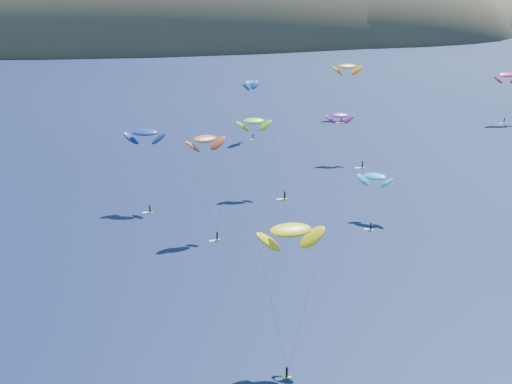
{
  "coord_description": "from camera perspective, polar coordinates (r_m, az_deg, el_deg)",
  "views": [
    {
      "loc": [
        -29.02,
        -59.69,
        53.49
      ],
      "look_at": [
        2.79,
        80.0,
        9.0
      ],
      "focal_mm": 50.0,
      "sensor_mm": 36.0,
      "label": 1
    }
  ],
  "objects": [
    {
      "name": "island",
      "position": [
        629.08,
        -6.65,
        11.28
      ],
      "size": [
        730.0,
        300.0,
        210.0
      ],
      "color": "#3D3526",
      "rests_on": "ground"
    },
    {
      "name": "kitesurfer_2",
      "position": [
        100.87,
        2.81,
        -3.07
      ],
      "size": [
        9.69,
        10.89,
        21.16
      ],
      "rotation": [
        0.0,
        0.0,
        0.05
      ],
      "color": "#FFF91C",
      "rests_on": "ground"
    },
    {
      "name": "kitesurfer_3",
      "position": [
        177.26,
        -0.15,
        5.7
      ],
      "size": [
        10.7,
        10.97,
        20.38
      ],
      "rotation": [
        0.0,
        0.0,
        -0.0
      ],
      "color": "#FFF91C",
      "rests_on": "ground"
    },
    {
      "name": "kitesurfer_4",
      "position": [
        236.34,
        -0.46,
        8.77
      ],
      "size": [
        8.33,
        8.84,
        21.0
      ],
      "rotation": [
        0.0,
        0.0,
        0.87
      ],
      "color": "#FFF91C",
      "rests_on": "ground"
    },
    {
      "name": "kitesurfer_5",
      "position": [
        161.21,
        9.5,
        1.24
      ],
      "size": [
        8.36,
        12.24,
        11.86
      ],
      "rotation": [
        0.0,
        0.0,
        -0.7
      ],
      "color": "#FFF91C",
      "rests_on": "ground"
    },
    {
      "name": "kitesurfer_6",
      "position": [
        208.81,
        6.73,
        6.11
      ],
      "size": [
        8.99,
        12.11,
        15.84
      ],
      "rotation": [
        0.0,
        0.0,
        -0.15
      ],
      "color": "#FFF91C",
      "rests_on": "ground"
    },
    {
      "name": "kitesurfer_8",
      "position": [
        278.96,
        19.45,
        8.84
      ],
      "size": [
        10.69,
        5.93,
        20.34
      ],
      "rotation": [
        0.0,
        0.0,
        -0.01
      ],
      "color": "#FFF91C",
      "rests_on": "ground"
    },
    {
      "name": "kitesurfer_9",
      "position": [
        148.96,
        -4.08,
        4.25
      ],
      "size": [
        9.29,
        10.21,
        22.5
      ],
      "rotation": [
        0.0,
        0.0,
        0.31
      ],
      "color": "#FFF91C",
      "rests_on": "ground"
    },
    {
      "name": "kitesurfer_10",
      "position": [
        168.48,
        -8.89,
        4.74
      ],
      "size": [
        10.11,
        10.3,
        20.22
      ],
      "rotation": [
        0.0,
        0.0,
        -0.25
      ],
      "color": "#FFF91C",
      "rests_on": "ground"
    },
    {
      "name": "kitesurfer_11",
      "position": [
        275.77,
        7.31,
        9.96
      ],
      "size": [
        12.29,
        14.95,
        22.2
      ],
      "rotation": [
        0.0,
        0.0,
        -0.09
      ],
      "color": "#FFF91C",
      "rests_on": "ground"
    }
  ]
}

